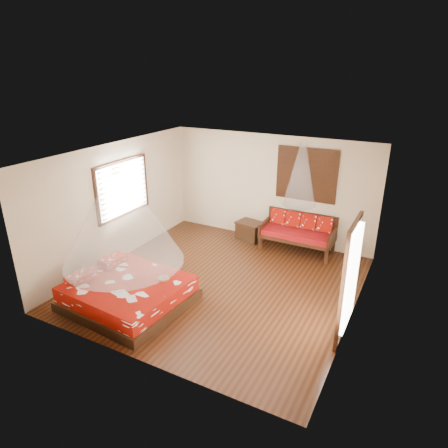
% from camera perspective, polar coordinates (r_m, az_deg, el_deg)
% --- Properties ---
extents(room, '(5.54, 5.54, 2.84)m').
position_cam_1_polar(room, '(8.13, -0.52, 0.13)').
color(room, black).
rests_on(room, ground).
extents(bed, '(2.30, 2.11, 0.64)m').
position_cam_1_polar(bed, '(8.15, -13.63, -9.51)').
color(bed, black).
rests_on(bed, floor).
extents(daybed, '(1.81, 0.80, 0.95)m').
position_cam_1_polar(daybed, '(10.18, 10.58, -0.99)').
color(daybed, black).
rests_on(daybed, floor).
extents(storage_chest, '(0.79, 0.65, 0.48)m').
position_cam_1_polar(storage_chest, '(10.78, 3.74, -0.92)').
color(storage_chest, black).
rests_on(storage_chest, floor).
extents(shutter_panel, '(1.52, 0.06, 1.32)m').
position_cam_1_polar(shutter_panel, '(10.05, 11.71, 6.94)').
color(shutter_panel, black).
rests_on(shutter_panel, wall_back).
extents(window_left, '(0.10, 1.74, 1.34)m').
position_cam_1_polar(window_left, '(9.69, -14.24, 4.94)').
color(window_left, black).
rests_on(window_left, wall_left).
extents(glazed_door, '(0.08, 1.02, 2.16)m').
position_cam_1_polar(glazed_door, '(6.96, 17.28, -7.91)').
color(glazed_door, black).
rests_on(glazed_door, floor).
extents(wine_tray, '(0.23, 0.23, 0.19)m').
position_cam_1_polar(wine_tray, '(7.96, -8.64, -7.44)').
color(wine_tray, brown).
rests_on(wine_tray, bed).
extents(mosquito_net_main, '(2.23, 2.23, 1.80)m').
position_cam_1_polar(mosquito_net_main, '(7.45, -14.60, 1.02)').
color(mosquito_net_main, white).
rests_on(mosquito_net_main, ceiling).
extents(mosquito_net_daybed, '(0.78, 0.78, 1.50)m').
position_cam_1_polar(mosquito_net_daybed, '(9.59, 10.94, 6.91)').
color(mosquito_net_daybed, white).
rests_on(mosquito_net_daybed, ceiling).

